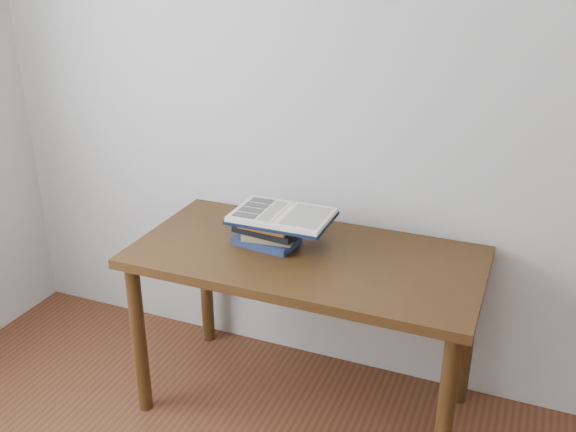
% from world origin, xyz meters
% --- Properties ---
extents(room_shell, '(3.54, 3.54, 2.62)m').
position_xyz_m(room_shell, '(-0.08, 0.01, 1.63)').
color(room_shell, beige).
rests_on(room_shell, ground).
extents(desk, '(1.38, 0.69, 0.74)m').
position_xyz_m(desk, '(-0.07, 1.38, 0.64)').
color(desk, '#442511').
rests_on(desk, ground).
extents(book_stack, '(0.29, 0.20, 0.12)m').
position_xyz_m(book_stack, '(-0.23, 1.40, 0.80)').
color(book_stack, '#172945').
rests_on(book_stack, desk).
extents(open_book, '(0.39, 0.27, 0.03)m').
position_xyz_m(open_book, '(-0.18, 1.40, 0.87)').
color(open_book, black).
rests_on(open_book, book_stack).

